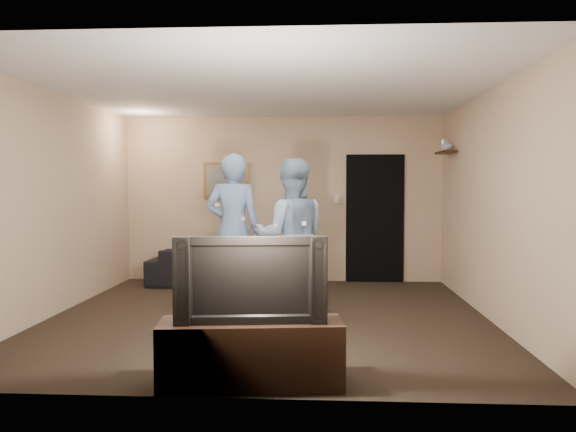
# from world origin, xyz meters

# --- Properties ---
(ground) EXTENTS (5.00, 5.00, 0.00)m
(ground) POSITION_xyz_m (0.00, 0.00, 0.00)
(ground) COLOR black
(ground) RESTS_ON ground
(ceiling) EXTENTS (5.00, 5.00, 0.04)m
(ceiling) POSITION_xyz_m (0.00, 0.00, 2.60)
(ceiling) COLOR silver
(ceiling) RESTS_ON wall_back
(wall_back) EXTENTS (5.00, 0.04, 2.60)m
(wall_back) POSITION_xyz_m (0.00, 2.50, 1.30)
(wall_back) COLOR tan
(wall_back) RESTS_ON ground
(wall_front) EXTENTS (5.00, 0.04, 2.60)m
(wall_front) POSITION_xyz_m (0.00, -2.50, 1.30)
(wall_front) COLOR tan
(wall_front) RESTS_ON ground
(wall_left) EXTENTS (0.04, 5.00, 2.60)m
(wall_left) POSITION_xyz_m (-2.50, 0.00, 1.30)
(wall_left) COLOR tan
(wall_left) RESTS_ON ground
(wall_right) EXTENTS (0.04, 5.00, 2.60)m
(wall_right) POSITION_xyz_m (2.50, 0.00, 1.30)
(wall_right) COLOR tan
(wall_right) RESTS_ON ground
(sofa) EXTENTS (2.00, 0.87, 0.57)m
(sofa) POSITION_xyz_m (-1.00, 1.98, 0.29)
(sofa) COLOR black
(sofa) RESTS_ON ground
(throw_pillow) EXTENTS (0.50, 0.27, 0.47)m
(throw_pillow) POSITION_xyz_m (-1.32, 1.98, 0.48)
(throw_pillow) COLOR #17453E
(throw_pillow) RESTS_ON sofa
(painting_frame) EXTENTS (0.72, 0.05, 0.57)m
(painting_frame) POSITION_xyz_m (-0.90, 2.48, 1.60)
(painting_frame) COLOR olive
(painting_frame) RESTS_ON wall_back
(painting_canvas) EXTENTS (0.62, 0.01, 0.47)m
(painting_canvas) POSITION_xyz_m (-0.90, 2.45, 1.60)
(painting_canvas) COLOR slate
(painting_canvas) RESTS_ON painting_frame
(doorway) EXTENTS (0.90, 0.06, 2.00)m
(doorway) POSITION_xyz_m (1.45, 2.47, 1.00)
(doorway) COLOR black
(doorway) RESTS_ON ground
(light_switch) EXTENTS (0.08, 0.02, 0.12)m
(light_switch) POSITION_xyz_m (0.85, 2.48, 1.30)
(light_switch) COLOR silver
(light_switch) RESTS_ON wall_back
(wall_shelf) EXTENTS (0.20, 0.60, 0.03)m
(wall_shelf) POSITION_xyz_m (2.39, 1.80, 1.99)
(wall_shelf) COLOR black
(wall_shelf) RESTS_ON wall_right
(shelf_vase) EXTENTS (0.20, 0.20, 0.17)m
(shelf_vase) POSITION_xyz_m (2.39, 1.75, 2.09)
(shelf_vase) COLOR #B7B6BC
(shelf_vase) RESTS_ON wall_shelf
(shelf_figurine) EXTENTS (0.06, 0.06, 0.18)m
(shelf_figurine) POSITION_xyz_m (2.39, 1.96, 2.09)
(shelf_figurine) COLOR #B5B5BA
(shelf_figurine) RESTS_ON wall_shelf
(tv_console) EXTENTS (1.41, 0.59, 0.49)m
(tv_console) POSITION_xyz_m (0.08, -2.24, 0.25)
(tv_console) COLOR black
(tv_console) RESTS_ON ground
(television) EXTENTS (1.13, 0.27, 0.65)m
(television) POSITION_xyz_m (0.08, -2.24, 0.82)
(television) COLOR black
(television) RESTS_ON tv_console
(wii_player_left) EXTENTS (0.70, 0.52, 1.92)m
(wii_player_left) POSITION_xyz_m (-0.52, 0.72, 0.96)
(wii_player_left) COLOR #799DD2
(wii_player_left) RESTS_ON ground
(wii_player_right) EXTENTS (0.95, 0.77, 1.83)m
(wii_player_right) POSITION_xyz_m (0.25, 0.18, 0.91)
(wii_player_right) COLOR #8BABCA
(wii_player_right) RESTS_ON ground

